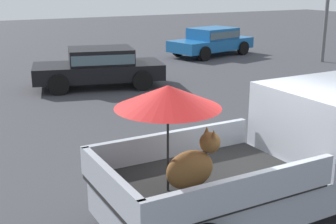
# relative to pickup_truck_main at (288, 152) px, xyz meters

# --- Properties ---
(ground_plane) EXTENTS (80.00, 80.00, 0.00)m
(ground_plane) POSITION_rel_pickup_truck_main_xyz_m (-0.39, 0.00, -0.98)
(ground_plane) COLOR #38383D
(pickup_truck_main) EXTENTS (5.08, 2.30, 2.27)m
(pickup_truck_main) POSITION_rel_pickup_truck_main_xyz_m (0.00, 0.00, 0.00)
(pickup_truck_main) COLOR black
(pickup_truck_main) RESTS_ON ground
(parked_sedan_near) EXTENTS (4.60, 2.75, 1.33)m
(parked_sedan_near) POSITION_rel_pickup_truck_main_xyz_m (0.42, 9.67, -0.23)
(parked_sedan_near) COLOR black
(parked_sedan_near) RESTS_ON ground
(parked_sedan_far) EXTENTS (4.59, 2.70, 1.33)m
(parked_sedan_far) POSITION_rel_pickup_truck_main_xyz_m (7.57, 13.65, -0.23)
(parked_sedan_far) COLOR black
(parked_sedan_far) RESTS_ON ground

